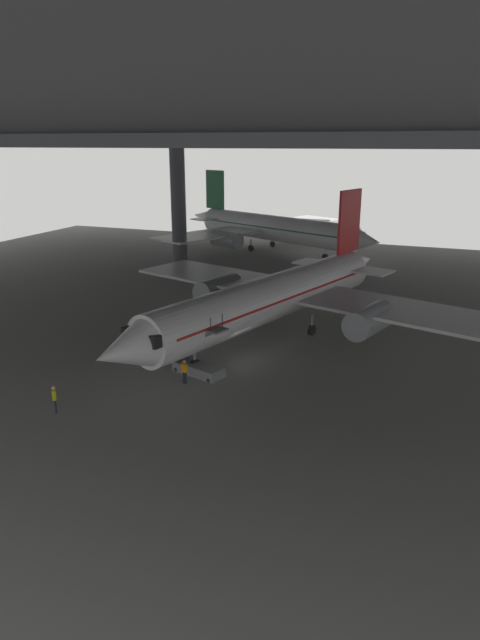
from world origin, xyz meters
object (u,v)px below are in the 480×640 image
airplane_main (275,296)px  crew_worker_near_nose (55,397)px  airplane_distant (272,228)px  boarding_stairs (199,364)px  crew_worker_by_stairs (184,370)px  baggage_tug (368,311)px

airplane_main → crew_worker_near_nose: airplane_main is taller
crew_worker_near_nose → airplane_distant: 55.22m
boarding_stairs → airplane_distant: (-9.66, 46.50, 2.70)m
boarding_stairs → crew_worker_by_stairs: bearing=-96.9°
airplane_main → boarding_stairs: 10.38m
crew_worker_near_nose → airplane_main: bearing=66.3°
crew_worker_near_nose → airplane_distant: size_ratio=0.05×
crew_worker_near_nose → crew_worker_by_stairs: (5.35, 6.67, -0.05)m
boarding_stairs → baggage_tug: (9.00, 18.16, -0.20)m
airplane_distant → baggage_tug: airplane_distant is taller
boarding_stairs → crew_worker_near_nose: bearing=-123.2°
airplane_main → crew_worker_near_nose: 20.06m
crew_worker_by_stairs → baggage_tug: size_ratio=0.71×
airplane_main → airplane_distant: (-12.09, 36.77, 0.01)m
crew_worker_near_nose → crew_worker_by_stairs: 8.55m
crew_worker_near_nose → crew_worker_by_stairs: bearing=51.3°
airplane_main → baggage_tug: bearing=52.1°
airplane_distant → baggage_tug: 34.06m
airplane_main → crew_worker_by_stairs: (-2.65, -11.57, -2.46)m
airplane_main → crew_worker_near_nose: (-8.00, -18.24, -2.41)m
boarding_stairs → crew_worker_near_nose: boarding_stairs is taller
airplane_main → boarding_stairs: bearing=-104.0°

